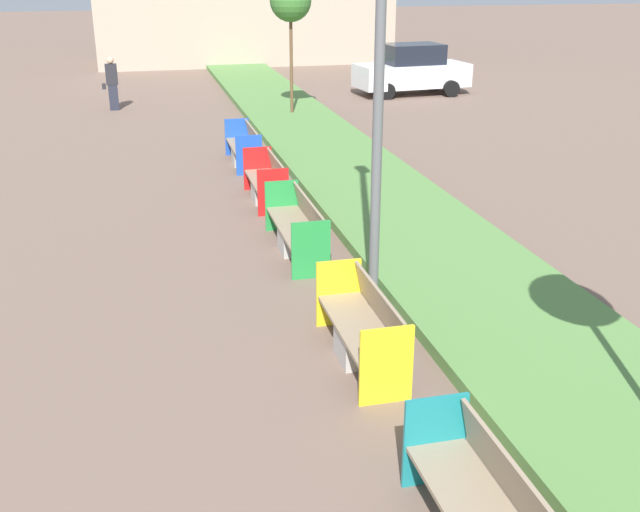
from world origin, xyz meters
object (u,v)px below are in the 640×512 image
Objects in this scene: street_lamp_post at (381,24)px; pedestrian_walking at (112,83)px; bench_green_frame at (298,231)px; bench_red_frame at (267,185)px; bench_yellow_frame at (363,333)px; sapling_tree_far at (290,1)px; parked_car_distant at (412,70)px; bench_blue_frame at (244,150)px.

pedestrian_walking is (-3.84, 16.97, -3.01)m from street_lamp_post.
bench_red_frame is (-0.01, 3.02, -0.01)m from bench_green_frame.
street_lamp_post is (0.61, 1.51, 3.54)m from bench_yellow_frame.
parked_car_distant is at bearing 33.17° from sapling_tree_far.
pedestrian_walking is at bearing 102.47° from bench_green_frame.
bench_yellow_frame and bench_blue_frame have the same top height.
parked_car_distant is at bearing 49.79° from bench_blue_frame.
parked_car_distant is at bearing 57.98° from bench_red_frame.
street_lamp_post reaches higher than sapling_tree_far.
bench_yellow_frame is at bearing -117.10° from parked_car_distant.
bench_red_frame is at bearing -90.04° from bench_blue_frame.
bench_blue_frame is 0.30× the size of street_lamp_post.
sapling_tree_far is at bearing 83.01° from street_lamp_post.
pedestrian_walking is at bearing 102.75° from street_lamp_post.
bench_red_frame is at bearing 90.02° from bench_yellow_frame.
street_lamp_post is 1.67× the size of sapling_tree_far.
pedestrian_walking is at bearing 178.44° from parked_car_distant.
parked_car_distant is (7.69, 19.19, 0.55)m from bench_yellow_frame.
bench_yellow_frame and bench_green_frame have the same top height.
street_lamp_post reaches higher than bench_blue_frame.
bench_blue_frame is at bearing 89.96° from bench_red_frame.
parked_car_distant reaches higher than bench_yellow_frame.
bench_green_frame is 12.47m from sapling_tree_far.
bench_yellow_frame is 20.68m from parked_car_distant.
bench_yellow_frame is 6.89m from bench_red_frame.
bench_green_frame is at bearing 89.94° from bench_yellow_frame.
bench_green_frame is 14.97m from pedestrian_walking.
pedestrian_walking is 10.94m from parked_car_distant.
bench_green_frame is at bearing -89.89° from bench_red_frame.
pedestrian_walking is at bearing 99.91° from bench_yellow_frame.
bench_blue_frame is 9.30m from street_lamp_post.
bench_yellow_frame is 10.09m from bench_blue_frame.
bench_red_frame is 14.51m from parked_car_distant.
bench_green_frame is 4.29m from street_lamp_post.
sapling_tree_far is (2.35, 11.83, 3.19)m from bench_green_frame.
sapling_tree_far is at bearing 67.24° from bench_blue_frame.
sapling_tree_far is at bearing -26.49° from pedestrian_walking.
street_lamp_post is 17.66m from pedestrian_walking.
bench_red_frame is 1.09× the size of pedestrian_walking.
bench_green_frame is 0.57× the size of sapling_tree_far.
sapling_tree_far is (2.36, 8.81, 3.20)m from bench_red_frame.
street_lamp_post reaches higher than bench_red_frame.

